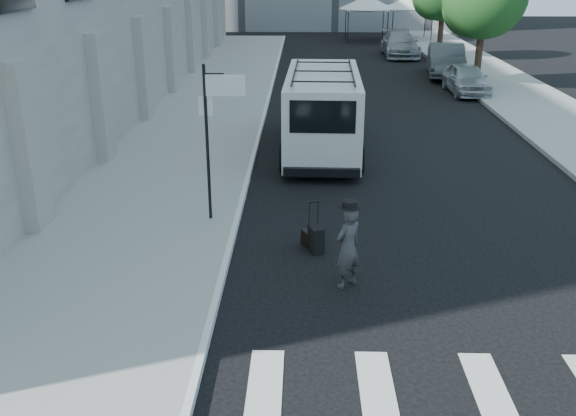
# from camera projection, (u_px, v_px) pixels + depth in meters

# --- Properties ---
(ground) EXTENTS (120.00, 120.00, 0.00)m
(ground) POSITION_uv_depth(u_px,v_px,m) (328.00, 293.00, 11.77)
(ground) COLOR black
(ground) RESTS_ON ground
(sidewalk_left) EXTENTS (4.50, 48.00, 0.15)m
(sidewalk_left) POSITION_uv_depth(u_px,v_px,m) (214.00, 103.00, 26.73)
(sidewalk_left) COLOR gray
(sidewalk_left) RESTS_ON ground
(sidewalk_right) EXTENTS (4.00, 56.00, 0.15)m
(sidewalk_right) POSITION_uv_depth(u_px,v_px,m) (505.00, 86.00, 30.15)
(sidewalk_right) COLOR gray
(sidewalk_right) RESTS_ON ground
(sign_pole) EXTENTS (1.03, 0.07, 3.50)m
(sign_pole) POSITION_uv_depth(u_px,v_px,m) (217.00, 111.00, 13.84)
(sign_pole) COLOR black
(sign_pole) RESTS_ON sidewalk_left
(tent_left) EXTENTS (4.00, 4.00, 3.20)m
(tent_left) POSITION_uv_depth(u_px,v_px,m) (367.00, 3.00, 46.06)
(tent_left) COLOR black
(tent_left) RESTS_ON ground
(tent_right) EXTENTS (4.00, 4.00, 3.20)m
(tent_right) POSITION_uv_depth(u_px,v_px,m) (411.00, 2.00, 46.45)
(tent_right) COLOR black
(tent_right) RESTS_ON ground
(businessman) EXTENTS (0.68, 0.67, 1.58)m
(businessman) POSITION_uv_depth(u_px,v_px,m) (348.00, 247.00, 11.73)
(businessman) COLOR #363638
(businessman) RESTS_ON ground
(briefcase) EXTENTS (0.30, 0.45, 0.34)m
(briefcase) POSITION_uv_depth(u_px,v_px,m) (308.00, 239.00, 13.58)
(briefcase) COLOR black
(briefcase) RESTS_ON ground
(suitcase) EXTENTS (0.36, 0.44, 1.06)m
(suitcase) POSITION_uv_depth(u_px,v_px,m) (316.00, 239.00, 13.32)
(suitcase) COLOR black
(suitcase) RESTS_ON ground
(cargo_van) EXTENTS (2.50, 6.70, 2.48)m
(cargo_van) POSITION_uv_depth(u_px,v_px,m) (323.00, 111.00, 19.91)
(cargo_van) COLOR silver
(cargo_van) RESTS_ON ground
(parked_car_a) EXTENTS (1.65, 3.94, 1.33)m
(parked_car_a) POSITION_uv_depth(u_px,v_px,m) (466.00, 79.00, 28.73)
(parked_car_a) COLOR #B1B3B9
(parked_car_a) RESTS_ON ground
(parked_car_b) EXTENTS (2.38, 5.14, 1.63)m
(parked_car_b) POSITION_uv_depth(u_px,v_px,m) (446.00, 60.00, 32.86)
(parked_car_b) COLOR #4B4E52
(parked_car_b) RESTS_ON ground
(parked_car_c) EXTENTS (2.06, 5.05, 1.47)m
(parked_car_c) POSITION_uv_depth(u_px,v_px,m) (400.00, 44.00, 39.55)
(parked_car_c) COLOR #94959B
(parked_car_c) RESTS_ON ground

